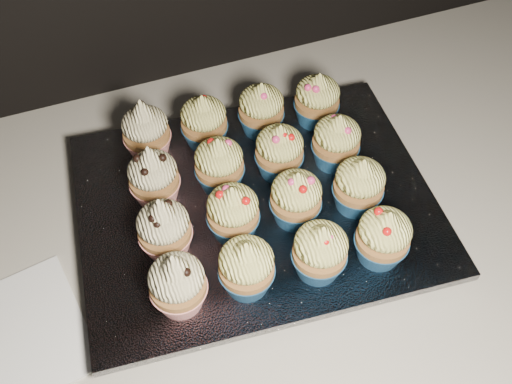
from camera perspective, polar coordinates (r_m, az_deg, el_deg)
cabinet at (r=1.22m, az=9.86°, el=-12.09°), size 2.40×0.60×0.86m
worktop at (r=0.84m, az=13.96°, el=1.66°), size 2.44×0.64×0.04m
napkin at (r=0.72m, az=-23.40°, el=-13.50°), size 0.19×0.19×0.00m
baking_tray at (r=0.74m, az=0.00°, el=-1.87°), size 0.44×0.35×0.02m
foil_lining at (r=0.73m, az=0.00°, el=-1.07°), size 0.48×0.39×0.01m
cupcake_0 at (r=0.62m, az=-7.86°, el=-9.02°), size 0.06×0.06×0.10m
cupcake_1 at (r=0.62m, az=-0.96°, el=-7.49°), size 0.06×0.06×0.08m
cupcake_2 at (r=0.64m, az=6.41°, el=-5.89°), size 0.06×0.06×0.08m
cupcake_3 at (r=0.66m, az=12.59°, el=-4.40°), size 0.06×0.06×0.08m
cupcake_4 at (r=0.66m, az=-9.17°, el=-3.62°), size 0.06×0.06×0.10m
cupcake_5 at (r=0.66m, az=-2.32°, el=-2.06°), size 0.06×0.06×0.08m
cupcake_6 at (r=0.68m, az=4.01°, el=-0.62°), size 0.06×0.06×0.08m
cupcake_7 at (r=0.70m, az=10.24°, el=0.67°), size 0.06×0.06×0.08m
cupcake_8 at (r=0.71m, az=-10.20°, el=1.49°), size 0.06×0.06×0.10m
cupcake_9 at (r=0.71m, az=-3.69°, el=2.74°), size 0.06×0.06×0.08m
cupcake_10 at (r=0.73m, az=2.35°, el=4.08°), size 0.06×0.06×0.08m
cupcake_11 at (r=0.74m, az=8.02°, el=5.02°), size 0.06×0.06×0.08m
cupcake_12 at (r=0.76m, az=-10.95°, el=6.03°), size 0.06×0.06×0.10m
cupcake_13 at (r=0.77m, az=-5.22°, el=7.00°), size 0.06×0.06×0.08m
cupcake_14 at (r=0.78m, az=0.52°, el=8.26°), size 0.06×0.06×0.08m
cupcake_15 at (r=0.80m, az=6.12°, el=9.14°), size 0.06×0.06×0.08m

